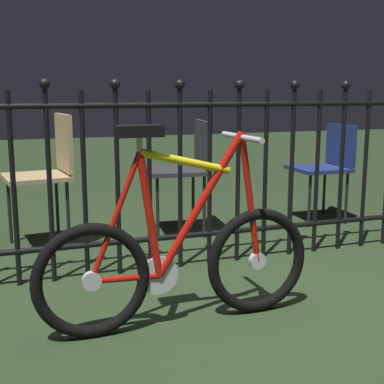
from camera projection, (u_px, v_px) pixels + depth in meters
name	position (u px, v px, depth m)	size (l,w,h in m)	color
ground_plane	(237.00, 300.00, 2.74)	(20.00, 20.00, 0.00)	#273920
iron_fence	(189.00, 170.00, 3.18)	(4.07, 0.07, 1.18)	black
bicycle	(179.00, 259.00, 2.41)	(1.32, 0.40, 0.92)	black
chair_charcoal	(187.00, 163.00, 3.96)	(0.48, 0.48, 0.85)	black
chair_navy	(327.00, 162.00, 4.36)	(0.44, 0.43, 0.80)	black
chair_tan	(48.00, 166.00, 3.64)	(0.47, 0.47, 0.91)	black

